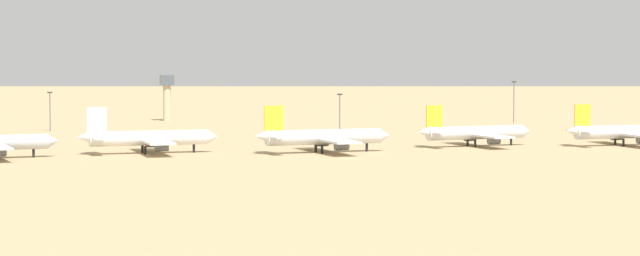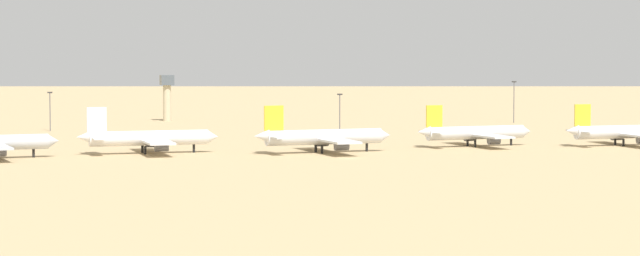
# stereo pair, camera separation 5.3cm
# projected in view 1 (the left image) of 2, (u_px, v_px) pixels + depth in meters

# --- Properties ---
(ground) EXTENTS (4000.00, 4000.00, 0.00)m
(ground) POSITION_uv_depth(u_px,v_px,m) (348.00, 159.00, 340.58)
(ground) COLOR tan
(ridge_west) EXTENTS (322.11, 211.88, 121.61)m
(ridge_west) POSITION_uv_depth(u_px,v_px,m) (6.00, 20.00, 1440.17)
(ridge_west) COLOR #7A715E
(ridge_west) RESTS_ON ground
(ridge_center) EXTENTS (356.94, 322.59, 134.52)m
(ridge_center) POSITION_uv_depth(u_px,v_px,m) (466.00, 15.00, 1461.65)
(ridge_center) COLOR gray
(ridge_center) RESTS_ON ground
(parked_jet_white_1) EXTENTS (39.43, 33.00, 13.06)m
(parked_jet_white_1) POSITION_uv_depth(u_px,v_px,m) (148.00, 138.00, 356.52)
(parked_jet_white_1) COLOR white
(parked_jet_white_1) RESTS_ON ground
(parked_jet_yellow_2) EXTENTS (40.60, 34.22, 13.41)m
(parked_jet_yellow_2) POSITION_uv_depth(u_px,v_px,m) (323.00, 137.00, 359.28)
(parked_jet_yellow_2) COLOR silver
(parked_jet_yellow_2) RESTS_ON ground
(parked_jet_yellow_3) EXTENTS (37.86, 31.98, 12.50)m
(parked_jet_yellow_3) POSITION_uv_depth(u_px,v_px,m) (475.00, 133.00, 382.25)
(parked_jet_yellow_3) COLOR silver
(parked_jet_yellow_3) RESTS_ON ground
(parked_jet_yellow_4) EXTENTS (38.06, 31.87, 12.60)m
(parked_jet_yellow_4) POSITION_uv_depth(u_px,v_px,m) (623.00, 132.00, 385.72)
(parked_jet_yellow_4) COLOR silver
(parked_jet_yellow_4) RESTS_ON ground
(control_tower) EXTENTS (5.20, 5.20, 18.47)m
(control_tower) POSITION_uv_depth(u_px,v_px,m) (167.00, 93.00, 518.44)
(control_tower) COLOR #C6B793
(control_tower) RESTS_ON ground
(light_pole_west) EXTENTS (1.80, 0.50, 16.36)m
(light_pole_west) POSITION_uv_depth(u_px,v_px,m) (514.00, 99.00, 505.47)
(light_pole_west) COLOR #59595E
(light_pole_west) RESTS_ON ground
(light_pole_mid) EXTENTS (1.80, 0.50, 13.63)m
(light_pole_mid) POSITION_uv_depth(u_px,v_px,m) (340.00, 110.00, 442.63)
(light_pole_mid) COLOR #59595E
(light_pole_mid) RESTS_ON ground
(light_pole_east) EXTENTS (1.80, 0.50, 13.87)m
(light_pole_east) POSITION_uv_depth(u_px,v_px,m) (50.00, 108.00, 454.46)
(light_pole_east) COLOR #59595E
(light_pole_east) RESTS_ON ground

